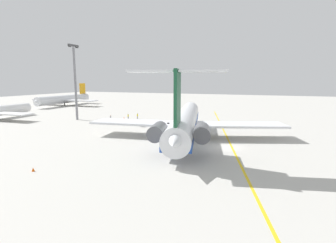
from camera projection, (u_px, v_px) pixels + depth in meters
name	position (u px, v px, depth m)	size (l,w,h in m)	color
ground	(228.00, 148.00, 47.32)	(349.13, 349.13, 0.00)	#B7B5AD
main_jetliner	(185.00, 121.00, 53.80)	(45.91, 41.05, 13.54)	silver
airliner_far_right	(63.00, 99.00, 123.29)	(34.45, 33.99, 10.31)	silver
ground_crew_near_nose	(128.00, 116.00, 81.23)	(0.39, 0.27, 1.67)	black
ground_crew_near_tail	(138.00, 115.00, 82.16)	(0.27, 0.41, 1.70)	black
ground_crew_portside	(111.00, 117.00, 78.52)	(0.27, 0.43, 1.69)	black
safety_cone_nose	(33.00, 169.00, 35.00)	(0.40, 0.40, 0.55)	#EA590F
safety_cone_wingtip	(124.00, 118.00, 82.74)	(0.40, 0.40, 0.55)	#EA590F
taxiway_centreline	(229.00, 141.00, 52.31)	(99.39, 0.36, 0.01)	gold
light_mast	(75.00, 79.00, 78.57)	(4.00, 0.70, 22.33)	slate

